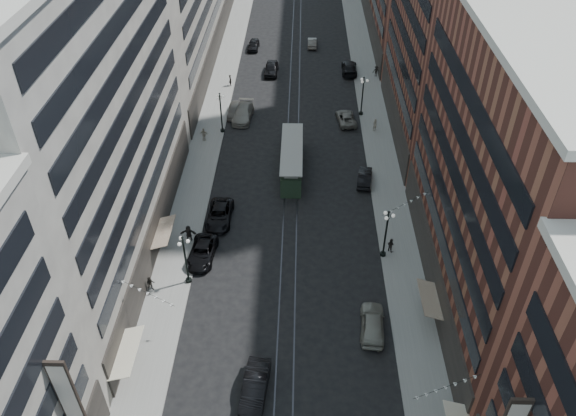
# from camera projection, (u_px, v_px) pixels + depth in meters

# --- Properties ---
(ground) EXTENTS (220.00, 220.00, 0.00)m
(ground) POSITION_uv_depth(u_px,v_px,m) (294.00, 114.00, 77.03)
(ground) COLOR black
(ground) RESTS_ON ground
(sidewalk_west) EXTENTS (4.00, 180.00, 0.15)m
(sidewalk_west) POSITION_uv_depth(u_px,v_px,m) (222.00, 81.00, 85.01)
(sidewalk_west) COLOR gray
(sidewalk_west) RESTS_ON ground
(sidewalk_east) EXTENTS (4.00, 180.00, 0.15)m
(sidewalk_east) POSITION_uv_depth(u_px,v_px,m) (368.00, 82.00, 84.58)
(sidewalk_east) COLOR gray
(sidewalk_east) RESTS_ON ground
(rail_west) EXTENTS (0.12, 180.00, 0.02)m
(rail_west) POSITION_uv_depth(u_px,v_px,m) (290.00, 82.00, 84.85)
(rail_west) COLOR #2D2D33
(rail_west) RESTS_ON ground
(rail_east) EXTENTS (0.12, 180.00, 0.02)m
(rail_east) POSITION_uv_depth(u_px,v_px,m) (299.00, 82.00, 84.82)
(rail_east) COLOR #2D2D33
(rail_east) RESTS_ON ground
(building_west_mid) EXTENTS (8.00, 36.00, 28.00)m
(building_west_mid) POSITION_uv_depth(u_px,v_px,m) (89.00, 123.00, 47.52)
(building_west_mid) COLOR #ADA899
(building_west_mid) RESTS_ON ground
(building_east_mid) EXTENTS (8.00, 30.00, 24.00)m
(building_east_mid) POSITION_uv_depth(u_px,v_px,m) (503.00, 182.00, 44.21)
(building_east_mid) COLOR brown
(building_east_mid) RESTS_ON ground
(lamppost_sw_far) EXTENTS (1.03, 1.14, 5.52)m
(lamppost_sw_far) POSITION_uv_depth(u_px,v_px,m) (185.00, 258.00, 50.26)
(lamppost_sw_far) COLOR black
(lamppost_sw_far) RESTS_ON sidewalk_west
(lamppost_sw_mid) EXTENTS (1.03, 1.14, 5.52)m
(lamppost_sw_mid) POSITION_uv_depth(u_px,v_px,m) (221.00, 111.00, 71.37)
(lamppost_sw_mid) COLOR black
(lamppost_sw_mid) RESTS_ON sidewalk_west
(lamppost_se_far) EXTENTS (1.03, 1.14, 5.52)m
(lamppost_se_far) POSITION_uv_depth(u_px,v_px,m) (386.00, 232.00, 53.03)
(lamppost_se_far) COLOR black
(lamppost_se_far) RESTS_ON sidewalk_east
(lamppost_se_mid) EXTENTS (1.03, 1.14, 5.52)m
(lamppost_se_mid) POSITION_uv_depth(u_px,v_px,m) (363.00, 95.00, 74.92)
(lamppost_se_mid) COLOR black
(lamppost_se_mid) RESTS_ON sidewalk_east
(streetcar) EXTENTS (2.49, 11.24, 3.11)m
(streetcar) POSITION_uv_depth(u_px,v_px,m) (292.00, 160.00, 65.62)
(streetcar) COLOR #233825
(streetcar) RESTS_ON ground
(car_2) EXTENTS (2.79, 5.37, 1.44)m
(car_2) POSITION_uv_depth(u_px,v_px,m) (202.00, 252.00, 54.34)
(car_2) COLOR black
(car_2) RESTS_ON ground
(car_4) EXTENTS (2.40, 5.11, 1.69)m
(car_4) POSITION_uv_depth(u_px,v_px,m) (372.00, 323.00, 47.32)
(car_4) COLOR gray
(car_4) RESTS_ON ground
(car_5) EXTENTS (2.27, 5.25, 1.68)m
(car_5) POSITION_uv_depth(u_px,v_px,m) (255.00, 387.00, 42.49)
(car_5) COLOR black
(car_5) RESTS_ON ground
(pedestrian_2) EXTENTS (0.87, 0.69, 1.57)m
(pedestrian_2) POSITION_uv_depth(u_px,v_px,m) (151.00, 284.00, 50.77)
(pedestrian_2) COLOR black
(pedestrian_2) RESTS_ON sidewalk_west
(car_7) EXTENTS (2.66, 5.54, 1.52)m
(car_7) POSITION_uv_depth(u_px,v_px,m) (219.00, 215.00, 58.79)
(car_7) COLOR black
(car_7) RESTS_ON ground
(car_8) EXTENTS (2.86, 5.99, 1.69)m
(car_8) POSITION_uv_depth(u_px,v_px,m) (243.00, 113.00, 75.56)
(car_8) COLOR gray
(car_8) RESTS_ON ground
(car_9) EXTENTS (1.96, 4.44, 1.49)m
(car_9) POSITION_uv_depth(u_px,v_px,m) (253.00, 45.00, 94.01)
(car_9) COLOR black
(car_9) RESTS_ON ground
(car_10) EXTENTS (2.10, 4.50, 1.43)m
(car_10) POSITION_uv_depth(u_px,v_px,m) (365.00, 177.00, 64.16)
(car_10) COLOR black
(car_10) RESTS_ON ground
(car_11) EXTENTS (2.86, 5.13, 1.36)m
(car_11) POSITION_uv_depth(u_px,v_px,m) (346.00, 118.00, 74.90)
(car_11) COLOR slate
(car_11) RESTS_ON ground
(car_12) EXTENTS (2.41, 5.69, 1.64)m
(car_12) POSITION_uv_depth(u_px,v_px,m) (349.00, 68.00, 86.85)
(car_12) COLOR black
(car_12) RESTS_ON ground
(car_13) EXTENTS (2.18, 5.06, 1.70)m
(car_13) POSITION_uv_depth(u_px,v_px,m) (271.00, 69.00, 86.54)
(car_13) COLOR black
(car_13) RESTS_ON ground
(car_14) EXTENTS (1.50, 4.22, 1.38)m
(car_14) POSITION_uv_depth(u_px,v_px,m) (312.00, 43.00, 94.90)
(car_14) COLOR #625F57
(car_14) RESTS_ON ground
(pedestrian_5) EXTENTS (1.63, 0.48, 1.76)m
(pedestrian_5) POSITION_uv_depth(u_px,v_px,m) (189.00, 233.00, 56.09)
(pedestrian_5) COLOR black
(pedestrian_5) RESTS_ON sidewalk_west
(pedestrian_6) EXTENTS (1.12, 0.65, 1.80)m
(pedestrian_6) POSITION_uv_depth(u_px,v_px,m) (204.00, 135.00, 70.86)
(pedestrian_6) COLOR #B1A793
(pedestrian_6) RESTS_ON sidewalk_west
(pedestrian_7) EXTENTS (0.82, 0.80, 1.52)m
(pedestrian_7) POSITION_uv_depth(u_px,v_px,m) (391.00, 245.00, 54.89)
(pedestrian_7) COLOR black
(pedestrian_7) RESTS_ON sidewalk_east
(pedestrian_8) EXTENTS (0.76, 0.69, 1.75)m
(pedestrian_8) POSITION_uv_depth(u_px,v_px,m) (375.00, 125.00, 72.84)
(pedestrian_8) COLOR gray
(pedestrian_8) RESTS_ON sidewalk_east
(pedestrian_9) EXTENTS (1.12, 0.51, 1.70)m
(pedestrian_9) POSITION_uv_depth(u_px,v_px,m) (376.00, 71.00, 85.49)
(pedestrian_9) COLOR black
(pedestrian_9) RESTS_ON sidewalk_east
(car_extra_0) EXTENTS (1.79, 4.41, 1.50)m
(car_extra_0) POSITION_uv_depth(u_px,v_px,m) (234.00, 110.00, 76.41)
(car_extra_0) COLOR #635F58
(car_extra_0) RESTS_ON ground
(pedestrian_extra_0) EXTENTS (0.61, 0.72, 1.68)m
(pedestrian_extra_0) POSITION_uv_depth(u_px,v_px,m) (230.00, 80.00, 83.04)
(pedestrian_extra_0) COLOR black
(pedestrian_extra_0) RESTS_ON sidewalk_west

